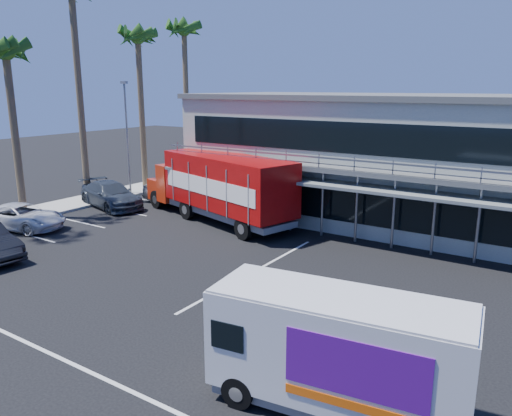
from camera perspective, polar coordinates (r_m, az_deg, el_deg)
The scene contains 13 objects.
ground at distance 20.60m, azimuth -9.59°, elevation -8.57°, with size 120.00×120.00×0.00m, color black.
building at distance 30.77m, azimuth 13.85°, elevation 5.71°, with size 22.40×12.00×7.30m.
curb_strip at distance 35.28m, azimuth -20.96°, elevation 0.28°, with size 3.00×32.00×0.16m, color #A5A399.
palm_c at distance 32.74m, azimuth -26.64°, elevation 14.92°, with size 2.80×2.80×10.75m.
palm_d at distance 36.13m, azimuth -20.27°, elevation 21.00°, with size 2.80×2.80×14.75m.
palm_e at distance 38.77m, azimuth -13.32°, elevation 17.59°, with size 2.80×2.80×12.25m.
palm_f at distance 43.08m, azimuth -8.20°, elevation 18.59°, with size 2.80×2.80×13.25m.
light_pole_far at distance 37.08m, azimuth -14.52°, elevation 8.30°, with size 0.50×0.25×8.09m.
red_truck at distance 29.02m, azimuth -4.23°, elevation 2.63°, with size 11.98×5.87×3.94m.
white_van at distance 12.55m, azimuth 9.23°, elevation -15.89°, with size 6.36×2.88×3.00m.
parked_car_c at distance 30.65m, azimuth -25.23°, elevation -0.89°, with size 2.31×5.01×1.39m, color silver.
parked_car_d at distance 34.03m, azimuth -16.27°, elevation 1.45°, with size 2.31×5.67×1.65m, color #2F373F.
parked_car_e at distance 34.17m, azimuth -9.07°, elevation 1.87°, with size 1.91×4.76×1.62m, color slate.
Camera 1 is at (13.16, -13.81, 7.77)m, focal length 35.00 mm.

